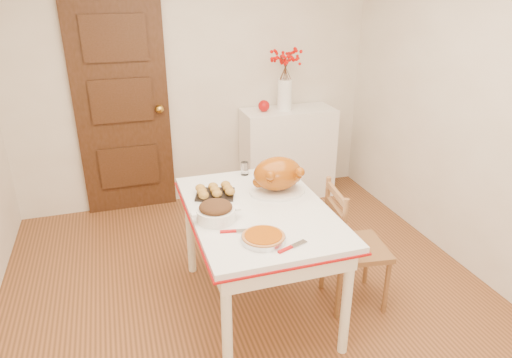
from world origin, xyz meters
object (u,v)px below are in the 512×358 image
object	(u,v)px
kitchen_table	(258,259)
turkey_platter	(278,175)
sideboard	(287,153)
chair_oak	(356,245)
pumpkin_pie	(263,237)

from	to	relation	value
kitchen_table	turkey_platter	size ratio (longest dim) A/B	3.32
sideboard	chair_oak	xyz separation A→B (m)	(-0.20, -1.81, -0.02)
turkey_platter	pumpkin_pie	xyz separation A→B (m)	(-0.30, -0.58, -0.10)
chair_oak	pumpkin_pie	world-z (taller)	chair_oak
sideboard	kitchen_table	xyz separation A→B (m)	(-0.86, -1.67, -0.08)
turkey_platter	pumpkin_pie	size ratio (longest dim) A/B	1.56
turkey_platter	sideboard	bearing A→B (deg)	77.88
sideboard	pumpkin_pie	size ratio (longest dim) A/B	3.71
sideboard	turkey_platter	distance (m)	1.69
kitchen_table	chair_oak	size ratio (longest dim) A/B	1.44
pumpkin_pie	chair_oak	bearing A→B (deg)	19.00
pumpkin_pie	turkey_platter	bearing A→B (deg)	63.09
kitchen_table	chair_oak	distance (m)	0.68
chair_oak	turkey_platter	size ratio (longest dim) A/B	2.30
kitchen_table	turkey_platter	bearing A→B (deg)	43.49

